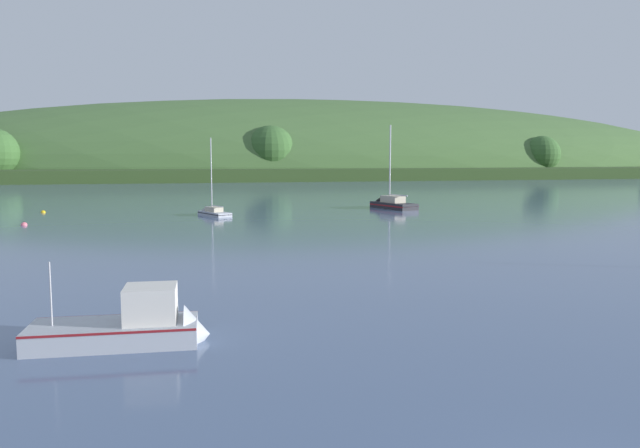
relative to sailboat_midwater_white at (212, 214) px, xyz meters
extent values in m
cube|color=#314A21|center=(14.62, 127.17, 1.50)|extent=(430.64, 115.86, 3.24)
ellipsoid|color=#476B38|center=(31.92, 154.90, -0.12)|extent=(348.14, 127.58, 54.08)
sphere|color=#38602D|center=(12.11, 114.46, 8.34)|extent=(14.93, 14.93, 14.93)
sphere|color=#38602D|center=(102.23, 123.84, 7.36)|extent=(12.12, 12.12, 12.12)
cube|color=#ADB2BC|center=(0.33, -0.59, -0.13)|extent=(4.03, 5.39, 0.91)
cone|color=#ADB2BC|center=(-0.94, 1.69, -0.13)|extent=(2.06, 1.94, 1.64)
cube|color=black|center=(0.33, -0.59, 0.12)|extent=(4.04, 5.40, 0.09)
cube|color=#BCB299|center=(0.26, -0.47, 0.59)|extent=(2.15, 2.62, 0.52)
cylinder|color=silver|center=(0.01, -0.02, 4.49)|extent=(0.12, 0.12, 8.32)
cylinder|color=silver|center=(0.67, -1.21, 1.00)|extent=(1.41, 2.44, 0.10)
cube|color=#232328|center=(22.79, 6.26, -0.06)|extent=(5.10, 7.44, 1.44)
cone|color=#232328|center=(21.42, 9.48, -0.06)|extent=(2.95, 2.57, 2.46)
cube|color=maroon|center=(22.79, 6.26, 0.31)|extent=(5.12, 7.45, 0.16)
cube|color=#BCB299|center=(22.72, 6.42, 1.08)|extent=(2.84, 3.58, 0.85)
cylinder|color=silver|center=(22.45, 7.06, 5.61)|extent=(0.18, 0.18, 9.90)
cylinder|color=silver|center=(23.17, 5.37, 1.66)|extent=(1.57, 3.44, 0.14)
cube|color=#ADB2BC|center=(-1.16, -49.05, 0.09)|extent=(5.91, 2.70, 1.13)
cone|color=#ADB2BC|center=(1.74, -48.90, 0.09)|extent=(1.01, 2.21, 2.17)
cube|color=maroon|center=(-1.16, -49.05, 0.61)|extent=(5.92, 2.75, 0.08)
cube|color=silver|center=(0.13, -48.98, 1.29)|extent=(1.89, 1.82, 1.28)
cube|color=#192833|center=(0.97, -48.94, 1.49)|extent=(0.13, 1.54, 0.72)
cylinder|color=#B2B2B7|center=(-3.22, -49.15, 1.78)|extent=(0.06, 0.06, 2.26)
sphere|color=yellow|center=(-20.20, 5.97, -0.12)|extent=(0.54, 0.54, 0.54)
cylinder|color=black|center=(-20.20, 5.97, 0.19)|extent=(0.04, 0.04, 0.08)
sphere|color=#E06675|center=(-17.69, -8.24, -0.12)|extent=(0.61, 0.61, 0.61)
cylinder|color=black|center=(-17.69, -8.24, 0.22)|extent=(0.04, 0.04, 0.08)
camera|label=1|loc=(3.41, -71.17, 6.51)|focal=34.69mm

